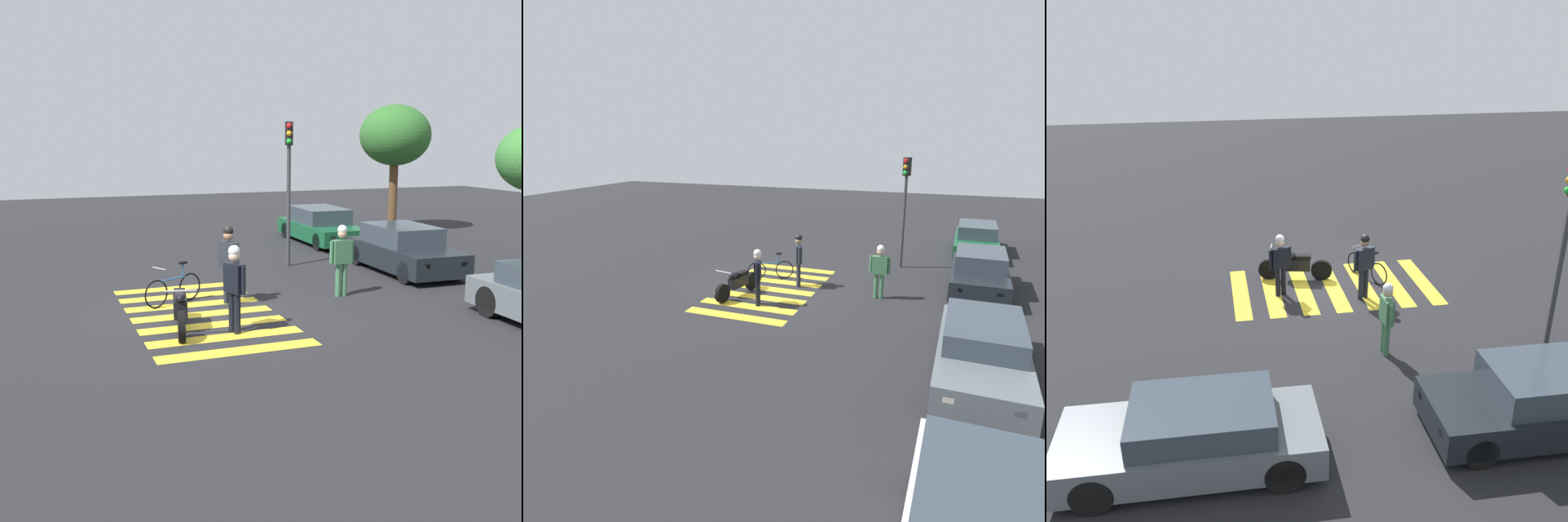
% 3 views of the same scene
% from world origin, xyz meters
% --- Properties ---
extents(ground_plane, '(60.00, 60.00, 0.00)m').
position_xyz_m(ground_plane, '(0.00, 0.00, 0.00)').
color(ground_plane, '#232326').
extents(police_motorcycle, '(2.19, 0.73, 1.03)m').
position_xyz_m(police_motorcycle, '(1.00, -0.74, 0.45)').
color(police_motorcycle, black).
rests_on(police_motorcycle, ground_plane).
extents(leaning_bicycle, '(0.84, 1.55, 1.00)m').
position_xyz_m(leaning_bicycle, '(-1.13, -0.41, 0.38)').
color(leaning_bicycle, black).
rests_on(leaning_bicycle, ground_plane).
extents(officer_on_foot, '(0.65, 0.39, 1.91)m').
position_xyz_m(officer_on_foot, '(-0.68, 0.84, 1.13)').
color(officer_on_foot, '#1E232D').
rests_on(officer_on_foot, ground_plane).
extents(officer_by_motorcycle, '(0.65, 0.35, 1.83)m').
position_xyz_m(officer_by_motorcycle, '(1.57, 0.26, 1.07)').
color(officer_by_motorcycle, black).
rests_on(officer_by_motorcycle, ground_plane).
extents(pedestrian_bystander, '(0.24, 0.68, 1.82)m').
position_xyz_m(pedestrian_bystander, '(-0.45, 3.74, 1.06)').
color(pedestrian_bystander, '#3F724C').
rests_on(pedestrian_bystander, ground_plane).
extents(crosswalk_stripes, '(5.85, 3.23, 0.01)m').
position_xyz_m(crosswalk_stripes, '(0.00, 0.00, 0.00)').
color(crosswalk_stripes, yellow).
rests_on(crosswalk_stripes, ground_plane).
extents(car_black_suv, '(4.17, 1.89, 1.38)m').
position_xyz_m(car_black_suv, '(-2.49, 6.85, 0.65)').
color(car_black_suv, black).
rests_on(car_black_suv, ground_plane).
extents(car_grey_coupe, '(4.56, 1.93, 1.31)m').
position_xyz_m(car_grey_coupe, '(3.91, 6.76, 0.64)').
color(car_grey_coupe, black).
rests_on(car_grey_coupe, ground_plane).
extents(traffic_light_pole, '(0.36, 0.32, 4.41)m').
position_xyz_m(traffic_light_pole, '(-4.45, 3.95, 2.95)').
color(traffic_light_pole, '#38383D').
rests_on(traffic_light_pole, ground_plane).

